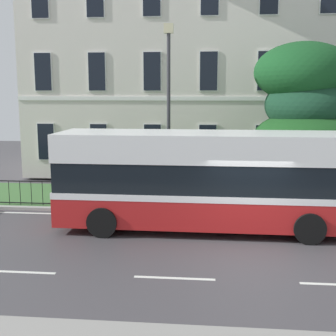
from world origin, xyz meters
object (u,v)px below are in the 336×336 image
street_lamp_post (169,103)px  litter_bin (223,192)px  single_decker_bus (205,179)px  evergreen_tree (307,130)px  georgian_townhouse (186,57)px

street_lamp_post → litter_bin: 4.07m
street_lamp_post → single_decker_bus: bearing=-64.2°
evergreen_tree → georgian_townhouse: bearing=124.0°
georgian_townhouse → evergreen_tree: 10.13m
evergreen_tree → litter_bin: 4.25m
single_decker_bus → litter_bin: 2.81m
georgian_townhouse → litter_bin: size_ratio=14.83×
evergreen_tree → litter_bin: size_ratio=5.64×
single_decker_bus → street_lamp_post: 4.20m
georgian_townhouse → street_lamp_post: bearing=-91.0°
evergreen_tree → litter_bin: evergreen_tree is taller
evergreen_tree → single_decker_bus: 5.66m
single_decker_bus → litter_bin: size_ratio=8.61×
litter_bin → street_lamp_post: bearing=165.4°
evergreen_tree → street_lamp_post: 5.62m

